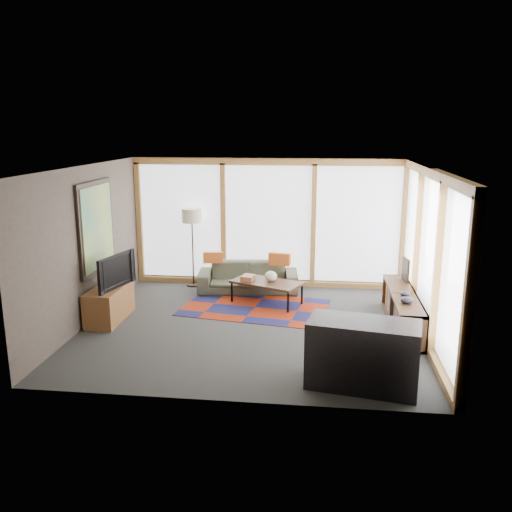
# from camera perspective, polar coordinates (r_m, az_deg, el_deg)

# --- Properties ---
(ground) EXTENTS (5.50, 5.50, 0.00)m
(ground) POSITION_cam_1_polar(r_m,az_deg,el_deg) (8.98, -0.31, -7.44)
(ground) COLOR #302F2D
(ground) RESTS_ON ground
(room_envelope) EXTENTS (5.52, 5.02, 2.62)m
(room_envelope) POSITION_cam_1_polar(r_m,az_deg,el_deg) (9.05, 3.23, 2.86)
(room_envelope) COLOR #463933
(room_envelope) RESTS_ON ground
(rug) EXTENTS (2.76, 2.01, 0.01)m
(rug) POSITION_cam_1_polar(r_m,az_deg,el_deg) (9.87, -0.12, -5.43)
(rug) COLOR maroon
(rug) RESTS_ON ground
(sofa) EXTENTS (2.03, 0.96, 0.57)m
(sofa) POSITION_cam_1_polar(r_m,az_deg,el_deg) (10.77, -0.83, -2.26)
(sofa) COLOR #3B402F
(sofa) RESTS_ON ground
(pillow_left) EXTENTS (0.40, 0.19, 0.21)m
(pillow_left) POSITION_cam_1_polar(r_m,az_deg,el_deg) (10.75, -4.55, -0.16)
(pillow_left) COLOR #C1581F
(pillow_left) RESTS_ON sofa
(pillow_right) EXTENTS (0.45, 0.21, 0.24)m
(pillow_right) POSITION_cam_1_polar(r_m,az_deg,el_deg) (10.56, 2.51, -0.31)
(pillow_right) COLOR #C1581F
(pillow_right) RESTS_ON sofa
(floor_lamp) EXTENTS (0.40, 0.40, 1.61)m
(floor_lamp) POSITION_cam_1_polar(r_m,az_deg,el_deg) (11.10, -6.68, 0.90)
(floor_lamp) COLOR #2F2116
(floor_lamp) RESTS_ON ground
(coffee_table) EXTENTS (1.41, 1.09, 0.42)m
(coffee_table) POSITION_cam_1_polar(r_m,az_deg,el_deg) (10.06, 1.13, -3.85)
(coffee_table) COLOR black
(coffee_table) RESTS_ON ground
(book_stack) EXTENTS (0.26, 0.31, 0.09)m
(book_stack) POSITION_cam_1_polar(r_m,az_deg,el_deg) (10.07, -0.85, -2.31)
(book_stack) COLOR #915937
(book_stack) RESTS_ON coffee_table
(vase) EXTENTS (0.23, 0.23, 0.19)m
(vase) POSITION_cam_1_polar(r_m,az_deg,el_deg) (9.98, 1.58, -2.15)
(vase) COLOR beige
(vase) RESTS_ON coffee_table
(bookshelf) EXTENTS (0.41, 2.27, 0.57)m
(bookshelf) POSITION_cam_1_polar(r_m,az_deg,el_deg) (9.22, 15.18, -5.48)
(bookshelf) COLOR black
(bookshelf) RESTS_ON ground
(bowl_a) EXTENTS (0.20, 0.20, 0.10)m
(bowl_a) POSITION_cam_1_polar(r_m,az_deg,el_deg) (8.62, 15.58, -4.49)
(bowl_a) COLOR black
(bowl_a) RESTS_ON bookshelf
(bowl_b) EXTENTS (0.17, 0.17, 0.08)m
(bowl_b) POSITION_cam_1_polar(r_m,az_deg,el_deg) (8.97, 15.43, -3.85)
(bowl_b) COLOR black
(bowl_b) RESTS_ON bookshelf
(shelf_picture) EXTENTS (0.09, 0.31, 0.41)m
(shelf_picture) POSITION_cam_1_polar(r_m,az_deg,el_deg) (9.80, 15.47, -1.40)
(shelf_picture) COLOR black
(shelf_picture) RESTS_ON bookshelf
(tv_console) EXTENTS (0.48, 1.15, 0.58)m
(tv_console) POSITION_cam_1_polar(r_m,az_deg,el_deg) (9.53, -15.16, -4.83)
(tv_console) COLOR brown
(tv_console) RESTS_ON ground
(television) EXTENTS (0.37, 0.99, 0.57)m
(television) POSITION_cam_1_polar(r_m,az_deg,el_deg) (9.35, -14.92, -1.50)
(television) COLOR black
(television) RESTS_ON tv_console
(bar_counter) EXTENTS (1.46, 0.88, 0.86)m
(bar_counter) POSITION_cam_1_polar(r_m,az_deg,el_deg) (7.00, 11.18, -10.12)
(bar_counter) COLOR black
(bar_counter) RESTS_ON ground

